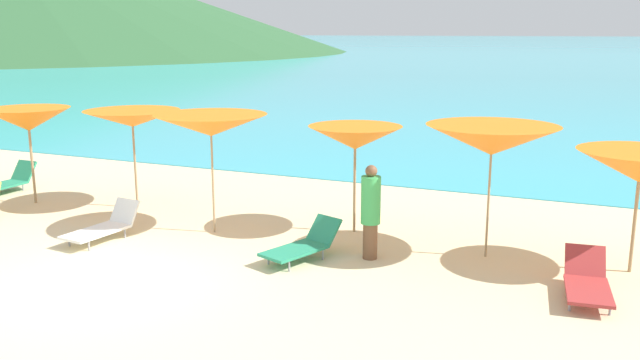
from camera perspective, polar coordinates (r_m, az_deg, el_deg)
The scene contains 13 objects.
ground_plane at distance 19.89m, azimuth 1.79°, elevation 0.74°, with size 50.00×100.00×0.30m, color beige.
ocean_water at distance 236.36m, azimuth 22.04°, elevation 10.73°, with size 650.00×440.00×0.02m, color #38B7CC.
umbrella_1 at distance 16.68m, azimuth -23.45°, elevation 4.70°, with size 2.02×2.02×2.20m.
umbrella_2 at distance 15.48m, azimuth -15.59°, elevation 5.02°, with size 2.27×2.27×2.20m.
umbrella_3 at distance 13.14m, azimuth -9.21°, elevation 4.59°, with size 2.19×2.19×2.35m.
umbrella_4 at distance 13.07m, azimuth 2.99°, elevation 3.58°, with size 1.84×1.84×2.12m.
umbrella_5 at distance 11.89m, azimuth 14.32°, elevation 3.28°, with size 2.41×2.41×2.35m.
umbrella_6 at distance 11.98m, azimuth 25.45°, elevation 1.01°, with size 2.08×2.08×2.04m.
lounge_chair_0 at distance 11.80m, azimuth -1.43°, elevation -5.46°, with size 1.07×1.64×0.65m.
lounge_chair_1 at distance 18.36m, azimuth -24.97°, elevation -0.12°, with size 0.66×1.61×0.68m.
lounge_chair_2 at distance 13.52m, azimuth -17.80°, elevation -3.73°, with size 0.76×1.60×0.66m.
lounge_chair_3 at distance 10.93m, azimuth 21.65°, elevation -7.97°, with size 0.79×1.59×0.62m.
beachgoer_0 at distance 11.71m, azimuth 4.30°, elevation -2.54°, with size 0.34×0.34×1.67m.
Camera 1 is at (7.15, -8.11, 3.93)m, focal length 37.86 mm.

